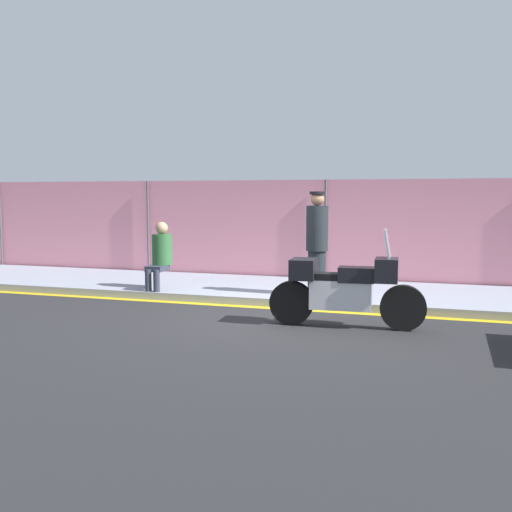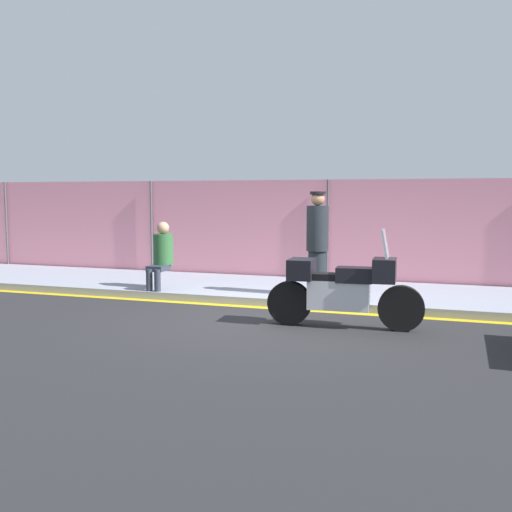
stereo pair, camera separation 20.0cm
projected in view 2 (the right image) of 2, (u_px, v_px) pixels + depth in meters
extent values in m
plane|color=#262628|center=(275.00, 320.00, 9.30)|extent=(120.00, 120.00, 0.00)
cube|color=#8E93A3|center=(311.00, 292.00, 11.53)|extent=(31.35, 2.81, 0.14)
cube|color=gold|center=(291.00, 309.00, 10.13)|extent=(31.35, 0.18, 0.01)
cube|color=pink|center=(328.00, 233.00, 12.83)|extent=(29.78, 0.08, 2.26)
cylinder|color=#4C4C51|center=(6.00, 226.00, 15.46)|extent=(0.05, 0.05, 2.26)
cylinder|color=#4C4C51|center=(151.00, 229.00, 14.10)|extent=(0.05, 0.05, 2.26)
cylinder|color=#4C4C51|center=(327.00, 233.00, 12.74)|extent=(0.05, 0.05, 2.26)
cylinder|color=black|center=(401.00, 308.00, 8.51)|extent=(0.66, 0.18, 0.66)
cylinder|color=black|center=(289.00, 303.00, 8.93)|extent=(0.66, 0.18, 0.66)
cube|color=silver|center=(339.00, 295.00, 8.73)|extent=(0.91, 0.34, 0.43)
cube|color=black|center=(355.00, 275.00, 8.64)|extent=(0.54, 0.34, 0.22)
cube|color=black|center=(332.00, 277.00, 8.73)|extent=(0.62, 0.32, 0.10)
cube|color=black|center=(385.00, 270.00, 8.52)|extent=(0.35, 0.50, 0.34)
cube|color=silver|center=(385.00, 244.00, 8.48)|extent=(0.13, 0.43, 0.42)
cube|color=black|center=(301.00, 269.00, 8.83)|extent=(0.39, 0.53, 0.30)
cylinder|color=#1E2328|center=(317.00, 273.00, 10.69)|extent=(0.32, 0.32, 0.80)
cylinder|color=#1E2328|center=(317.00, 228.00, 10.61)|extent=(0.39, 0.39, 0.80)
sphere|color=#A37556|center=(318.00, 199.00, 10.55)|extent=(0.24, 0.24, 0.24)
cylinder|color=black|center=(318.00, 193.00, 10.54)|extent=(0.28, 0.28, 0.05)
cylinder|color=#2D3342|center=(149.00, 280.00, 11.19)|extent=(0.12, 0.12, 0.41)
cylinder|color=#2D3342|center=(157.00, 280.00, 11.13)|extent=(0.12, 0.12, 0.41)
cube|color=#2D3342|center=(158.00, 268.00, 11.33)|extent=(0.32, 0.41, 0.10)
cylinder|color=#2D6033|center=(163.00, 249.00, 11.49)|extent=(0.38, 0.38, 0.58)
sphere|color=tan|center=(163.00, 228.00, 11.45)|extent=(0.24, 0.24, 0.24)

